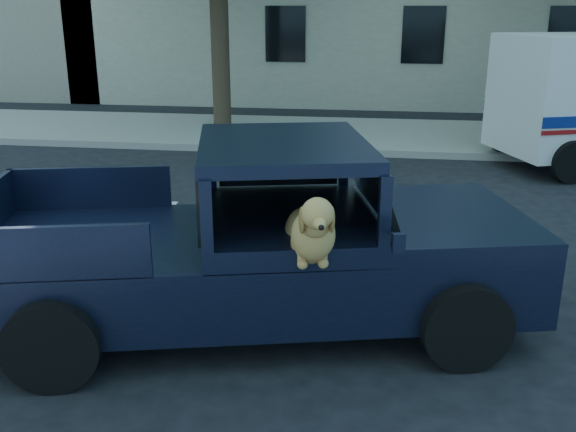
# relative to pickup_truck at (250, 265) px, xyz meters

# --- Properties ---
(ground) EXTENTS (120.00, 120.00, 0.00)m
(ground) POSITION_rel_pickup_truck_xyz_m (1.22, 0.37, -0.62)
(ground) COLOR black
(ground) RESTS_ON ground
(far_sidewalk) EXTENTS (60.00, 4.00, 0.15)m
(far_sidewalk) POSITION_rel_pickup_truck_xyz_m (1.22, 9.57, -0.54)
(far_sidewalk) COLOR gray
(far_sidewalk) RESTS_ON ground
(lane_stripes) EXTENTS (21.60, 0.14, 0.01)m
(lane_stripes) POSITION_rel_pickup_truck_xyz_m (3.22, 3.77, -0.61)
(lane_stripes) COLOR silver
(lane_stripes) RESTS_ON ground
(pickup_truck) EXTENTS (5.40, 3.19, 1.82)m
(pickup_truck) POSITION_rel_pickup_truck_xyz_m (0.00, 0.00, 0.00)
(pickup_truck) COLOR black
(pickup_truck) RESTS_ON ground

